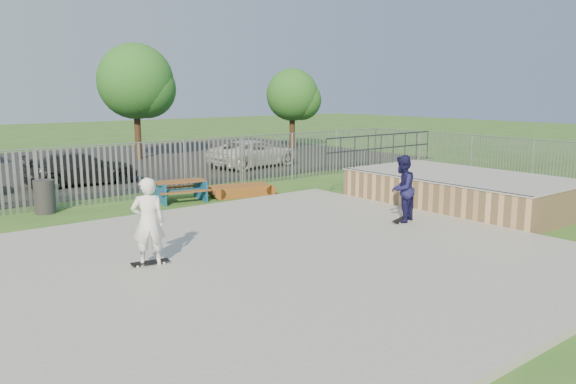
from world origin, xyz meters
TOP-DOWN VIEW (x-y plane):
  - ground at (0.00, 0.00)m, footprint 120.00×120.00m
  - concrete_slab at (0.00, 0.00)m, footprint 15.00×12.00m
  - quarter_pipe at (9.50, 1.04)m, footprint 5.50×7.05m
  - fence at (1.00, 4.59)m, footprint 26.04×16.02m
  - picnic_table at (2.71, 7.67)m, footprint 1.95×1.70m
  - funbox at (4.95, 7.19)m, footprint 2.13×1.39m
  - trash_bin_grey at (-1.55, 8.57)m, footprint 0.63×0.63m
  - parking_lot at (0.00, 19.00)m, footprint 40.00×18.00m
  - car_dark at (1.20, 13.27)m, footprint 4.62×2.19m
  - car_white at (9.83, 13.36)m, footprint 5.11×2.91m
  - tree_mid at (6.60, 19.95)m, footprint 4.12×4.12m
  - tree_right at (16.95, 19.09)m, footprint 3.38×3.38m
  - skateboard_a at (5.81, 0.43)m, footprint 0.82×0.44m
  - skateboard_b at (-1.48, 1.13)m, footprint 0.82×0.35m
  - skater_navy at (5.81, 0.43)m, footprint 1.10×0.97m
  - skater_white at (-1.48, 1.13)m, footprint 0.81×0.67m

SIDE VIEW (x-z plane):
  - ground at x=0.00m, z-range 0.00..0.00m
  - parking_lot at x=0.00m, z-range 0.00..0.02m
  - concrete_slab at x=0.00m, z-range 0.00..0.15m
  - skateboard_a at x=5.81m, z-range 0.15..0.23m
  - skateboard_b at x=-1.48m, z-range 0.15..0.23m
  - funbox at x=4.95m, z-range 0.00..0.39m
  - picnic_table at x=2.71m, z-range 0.01..0.74m
  - trash_bin_grey at x=-1.55m, z-range 0.00..1.05m
  - quarter_pipe at x=9.50m, z-range -0.54..1.65m
  - car_dark at x=1.20m, z-range 0.02..1.32m
  - car_white at x=9.83m, z-range 0.02..1.37m
  - fence at x=1.00m, z-range 0.00..2.00m
  - skater_navy at x=5.81m, z-range 0.15..2.04m
  - skater_white at x=-1.48m, z-range 0.15..2.04m
  - tree_right at x=16.95m, z-range 0.90..6.12m
  - tree_mid at x=6.60m, z-range 1.10..7.47m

